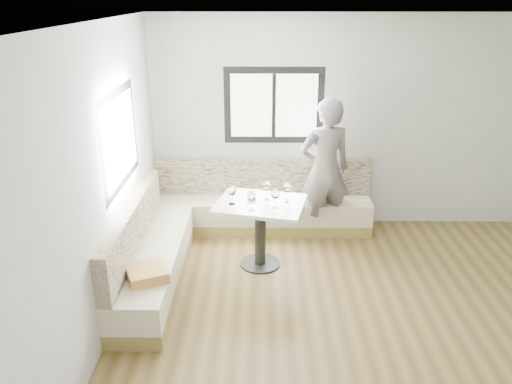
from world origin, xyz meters
TOP-DOWN VIEW (x-y plane):
  - room at (-0.08, 0.08)m, footprint 5.01×5.01m
  - banquette at (-1.59, 1.63)m, footprint 2.90×2.80m
  - table at (-1.07, 1.27)m, footprint 1.12×0.96m
  - person at (-0.25, 2.07)m, footprint 0.77×0.60m
  - olive_ramekin at (-1.17, 1.33)m, footprint 0.10×0.10m
  - wine_glass_a at (-1.39, 1.22)m, footprint 0.10×0.10m
  - wine_glass_b at (-1.17, 1.06)m, footprint 0.10×0.10m
  - wine_glass_c at (-0.91, 1.14)m, footprint 0.10×0.10m
  - wine_glass_d at (-1.00, 1.37)m, footprint 0.10×0.10m
  - wine_glass_e at (-0.77, 1.31)m, footprint 0.10×0.10m

SIDE VIEW (x-z plane):
  - banquette at x=-1.59m, z-range -0.14..0.81m
  - table at x=-1.07m, z-range 0.20..1.00m
  - olive_ramekin at x=-1.17m, z-range 0.80..0.84m
  - person at x=-0.25m, z-range 0.00..1.84m
  - wine_glass_a at x=-1.39m, z-range 0.85..1.07m
  - wine_glass_b at x=-1.17m, z-range 0.85..1.07m
  - wine_glass_c at x=-0.91m, z-range 0.85..1.07m
  - wine_glass_d at x=-1.00m, z-range 0.85..1.07m
  - wine_glass_e at x=-0.77m, z-range 0.85..1.07m
  - room at x=-0.08m, z-range 0.01..2.82m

